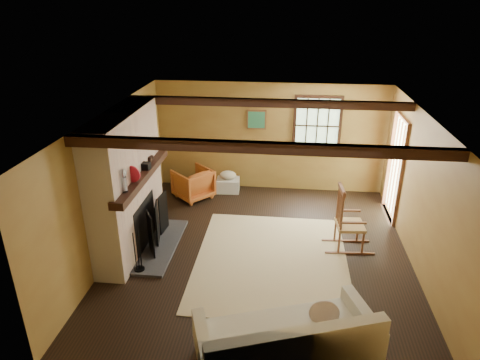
# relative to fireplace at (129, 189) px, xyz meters

# --- Properties ---
(ground) EXTENTS (5.50, 5.50, 0.00)m
(ground) POSITION_rel_fireplace_xyz_m (2.23, 0.00, -1.10)
(ground) COLOR black
(ground) RESTS_ON ground
(room_envelope) EXTENTS (5.02, 5.52, 2.44)m
(room_envelope) POSITION_rel_fireplace_xyz_m (2.45, 0.26, 0.53)
(room_envelope) COLOR olive
(room_envelope) RESTS_ON ground
(fireplace) EXTENTS (1.02, 2.30, 2.40)m
(fireplace) POSITION_rel_fireplace_xyz_m (0.00, 0.00, 0.00)
(fireplace) COLOR #AE6743
(fireplace) RESTS_ON ground
(rug) EXTENTS (2.50, 3.00, 0.01)m
(rug) POSITION_rel_fireplace_xyz_m (2.43, -0.20, -1.10)
(rug) COLOR tan
(rug) RESTS_ON ground
(rocking_chair) EXTENTS (0.88, 0.51, 1.17)m
(rocking_chair) POSITION_rel_fireplace_xyz_m (3.69, 0.34, -0.61)
(rocking_chair) COLOR tan
(rocking_chair) RESTS_ON ground
(sofa) EXTENTS (2.27, 1.56, 0.84)m
(sofa) POSITION_rel_fireplace_xyz_m (2.71, -2.40, -0.80)
(sofa) COLOR beige
(sofa) RESTS_ON ground
(firewood_pile) EXTENTS (0.59, 0.11, 0.21)m
(firewood_pile) POSITION_rel_fireplace_xyz_m (0.27, 2.57, -1.00)
(firewood_pile) COLOR brown
(firewood_pile) RESTS_ON ground
(laundry_basket) EXTENTS (0.52, 0.41, 0.30)m
(laundry_basket) POSITION_rel_fireplace_xyz_m (1.33, 2.44, -0.95)
(laundry_basket) COLOR silver
(laundry_basket) RESTS_ON ground
(basket_pillow) EXTENTS (0.45, 0.40, 0.18)m
(basket_pillow) POSITION_rel_fireplace_xyz_m (1.33, 2.44, -0.71)
(basket_pillow) COLOR beige
(basket_pillow) RESTS_ON laundry_basket
(armchair) EXTENTS (1.01, 1.01, 0.66)m
(armchair) POSITION_rel_fireplace_xyz_m (0.62, 2.03, -0.77)
(armchair) COLOR #BF6026
(armchair) RESTS_ON ground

